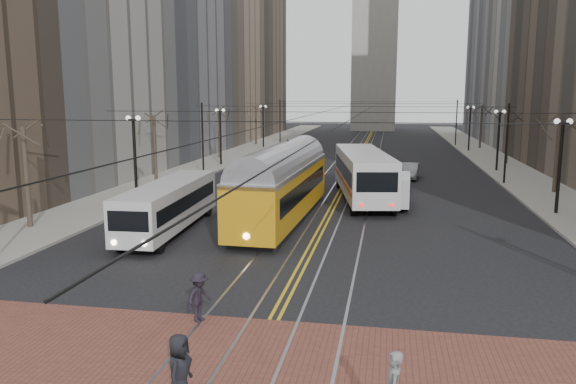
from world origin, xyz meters
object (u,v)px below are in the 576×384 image
at_px(sedan_silver, 410,171).
at_px(pedestrian_d, 199,297).
at_px(transit_bus, 169,208).
at_px(cargo_van, 395,191).
at_px(streetcar, 282,191).
at_px(sedan_grey, 394,178).
at_px(rear_bus, 363,176).
at_px(pedestrian_a, 180,372).

height_order(sedan_silver, pedestrian_d, pedestrian_d).
height_order(transit_bus, cargo_van, transit_bus).
xyz_separation_m(transit_bus, streetcar, (5.43, 3.75, 0.41)).
xyz_separation_m(transit_bus, sedan_grey, (11.93, 16.51, -0.47)).
relative_size(transit_bus, sedan_grey, 2.11).
bearing_deg(sedan_grey, cargo_van, -96.20).
height_order(cargo_van, pedestrian_d, cargo_van).
bearing_deg(streetcar, cargo_van, 40.74).
relative_size(rear_bus, sedan_grey, 2.58).
relative_size(rear_bus, pedestrian_a, 7.15).
bearing_deg(pedestrian_a, sedan_silver, -8.04).
xyz_separation_m(streetcar, pedestrian_d, (0.15, -15.04, -0.90)).
distance_m(streetcar, pedestrian_d, 15.06).
height_order(streetcar, cargo_van, streetcar).
bearing_deg(rear_bus, pedestrian_a, -105.86).
bearing_deg(transit_bus, sedan_silver, 56.40).
height_order(streetcar, sedan_grey, streetcar).
relative_size(cargo_van, sedan_silver, 1.17).
distance_m(transit_bus, pedestrian_a, 17.67).
distance_m(transit_bus, sedan_silver, 25.89).
bearing_deg(pedestrian_d, cargo_van, 2.52).
height_order(rear_bus, cargo_van, rear_bus).
height_order(cargo_van, pedestrian_a, cargo_van).
bearing_deg(transit_bus, cargo_van, 34.26).
distance_m(sedan_grey, pedestrian_d, 28.51).
xyz_separation_m(sedan_silver, pedestrian_d, (-7.73, -33.48, 0.16)).
relative_size(streetcar, sedan_grey, 2.92).
bearing_deg(sedan_silver, sedan_grey, -96.89).
height_order(transit_bus, sedan_grey, transit_bus).
relative_size(sedan_silver, pedestrian_d, 2.48).
height_order(rear_bus, sedan_grey, rear_bus).
bearing_deg(rear_bus, transit_bus, -140.80).
bearing_deg(cargo_van, pedestrian_d, -105.74).
height_order(sedan_grey, pedestrian_d, sedan_grey).
bearing_deg(pedestrian_a, pedestrian_d, 15.66).
bearing_deg(sedan_grey, streetcar, -123.20).
xyz_separation_m(sedan_silver, pedestrian_a, (-6.47, -38.48, 0.25)).
relative_size(pedestrian_a, pedestrian_d, 1.11).
distance_m(streetcar, cargo_van, 8.36).
bearing_deg(streetcar, pedestrian_d, -87.38).
distance_m(transit_bus, sedan_grey, 20.37).
bearing_deg(cargo_van, rear_bus, 135.89).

